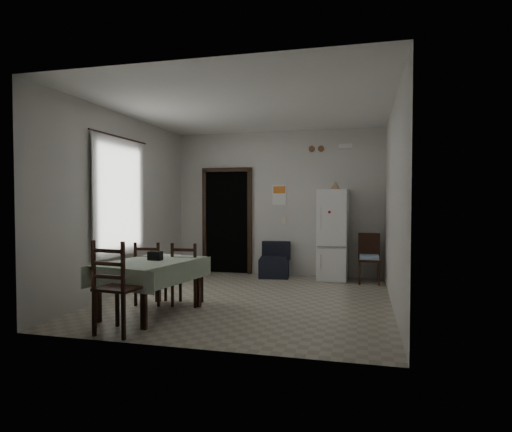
{
  "coord_description": "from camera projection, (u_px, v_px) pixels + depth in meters",
  "views": [
    {
      "loc": [
        1.68,
        -6.23,
        1.49
      ],
      "look_at": [
        0.0,
        0.5,
        1.25
      ],
      "focal_mm": 30.0,
      "sensor_mm": 36.0,
      "label": 1
    }
  ],
  "objects": [
    {
      "name": "ground",
      "position": [
        248.0,
        299.0,
        6.5
      ],
      "size": [
        4.5,
        4.5,
        0.0
      ],
      "primitive_type": "plane",
      "color": "#A39885",
      "rests_on": "ground"
    },
    {
      "name": "ceiling",
      "position": [
        248.0,
        107.0,
        6.4
      ],
      "size": [
        4.2,
        4.5,
        0.02
      ],
      "primitive_type": null,
      "color": "white",
      "rests_on": "ground"
    },
    {
      "name": "wall_back",
      "position": [
        277.0,
        203.0,
        8.63
      ],
      "size": [
        4.2,
        0.02,
        2.9
      ],
      "primitive_type": null,
      "color": "beige",
      "rests_on": "ground"
    },
    {
      "name": "wall_front",
      "position": [
        189.0,
        205.0,
        4.27
      ],
      "size": [
        4.2,
        0.02,
        2.9
      ],
      "primitive_type": null,
      "color": "beige",
      "rests_on": "ground"
    },
    {
      "name": "wall_left",
      "position": [
        124.0,
        204.0,
        6.96
      ],
      "size": [
        0.02,
        4.5,
        2.9
      ],
      "primitive_type": null,
      "color": "beige",
      "rests_on": "ground"
    },
    {
      "name": "wall_right",
      "position": [
        394.0,
        204.0,
        5.94
      ],
      "size": [
        0.02,
        4.5,
        2.9
      ],
      "primitive_type": null,
      "color": "beige",
      "rests_on": "ground"
    },
    {
      "name": "doorway",
      "position": [
        230.0,
        221.0,
        9.1
      ],
      "size": [
        1.06,
        0.52,
        2.22
      ],
      "color": "black",
      "rests_on": "ground"
    },
    {
      "name": "window_recess",
      "position": [
        114.0,
        197.0,
        6.78
      ],
      "size": [
        0.1,
        1.2,
        1.6
      ],
      "primitive_type": "cube",
      "color": "silver",
      "rests_on": "ground"
    },
    {
      "name": "curtain",
      "position": [
        120.0,
        197.0,
        6.75
      ],
      "size": [
        0.02,
        1.45,
        1.85
      ],
      "primitive_type": "cube",
      "color": "beige",
      "rests_on": "ground"
    },
    {
      "name": "curtain_rod",
      "position": [
        120.0,
        137.0,
        6.71
      ],
      "size": [
        0.02,
        1.6,
        0.02
      ],
      "primitive_type": "cylinder",
      "rotation": [
        1.57,
        0.0,
        0.0
      ],
      "color": "black",
      "rests_on": "ground"
    },
    {
      "name": "calendar",
      "position": [
        279.0,
        195.0,
        8.61
      ],
      "size": [
        0.28,
        0.02,
        0.4
      ],
      "primitive_type": "cube",
      "color": "white",
      "rests_on": "ground"
    },
    {
      "name": "calendar_image",
      "position": [
        279.0,
        190.0,
        8.6
      ],
      "size": [
        0.24,
        0.01,
        0.14
      ],
      "primitive_type": "cube",
      "color": "orange",
      "rests_on": "ground"
    },
    {
      "name": "light_switch",
      "position": [
        284.0,
        221.0,
        8.6
      ],
      "size": [
        0.08,
        0.02,
        0.12
      ],
      "primitive_type": "cube",
      "color": "beige",
      "rests_on": "ground"
    },
    {
      "name": "vent_left",
      "position": [
        312.0,
        149.0,
        8.41
      ],
      "size": [
        0.12,
        0.03,
        0.12
      ],
      "primitive_type": "cylinder",
      "rotation": [
        1.57,
        0.0,
        0.0
      ],
      "color": "brown",
      "rests_on": "ground"
    },
    {
      "name": "vent_right",
      "position": [
        321.0,
        149.0,
        8.37
      ],
      "size": [
        0.12,
        0.03,
        0.12
      ],
      "primitive_type": "cylinder",
      "rotation": [
        1.57,
        0.0,
        0.0
      ],
      "color": "brown",
      "rests_on": "ground"
    },
    {
      "name": "emergency_light",
      "position": [
        345.0,
        146.0,
        8.23
      ],
      "size": [
        0.25,
        0.07,
        0.09
      ],
      "primitive_type": "cube",
      "color": "white",
      "rests_on": "ground"
    },
    {
      "name": "fridge",
      "position": [
        333.0,
        235.0,
        8.07
      ],
      "size": [
        0.58,
        0.58,
        1.71
      ],
      "primitive_type": null,
      "rotation": [
        0.0,
        0.0,
        -0.05
      ],
      "color": "white",
      "rests_on": "ground"
    },
    {
      "name": "tan_cone",
      "position": [
        335.0,
        185.0,
        7.97
      ],
      "size": [
        0.2,
        0.2,
        0.16
      ],
      "primitive_type": "cone",
      "rotation": [
        0.0,
        0.0,
        0.05
      ],
      "color": "tan",
      "rests_on": "fridge"
    },
    {
      "name": "navy_seat",
      "position": [
        274.0,
        260.0,
        8.36
      ],
      "size": [
        0.63,
        0.62,
        0.69
      ],
      "primitive_type": null,
      "rotation": [
        0.0,
        0.0,
        0.13
      ],
      "color": "black",
      "rests_on": "ground"
    },
    {
      "name": "corner_chair",
      "position": [
        369.0,
        259.0,
        7.72
      ],
      "size": [
        0.4,
        0.4,
        0.9
      ],
      "primitive_type": null,
      "rotation": [
        0.0,
        0.0,
        0.01
      ],
      "color": "black",
      "rests_on": "ground"
    },
    {
      "name": "dining_table",
      "position": [
        152.0,
        287.0,
        5.64
      ],
      "size": [
        1.14,
        1.51,
        0.71
      ],
      "primitive_type": null,
      "rotation": [
        0.0,
        0.0,
        -0.19
      ],
      "color": "#95AA91",
      "rests_on": "ground"
    },
    {
      "name": "black_bag",
      "position": [
        155.0,
        256.0,
        5.68
      ],
      "size": [
        0.18,
        0.11,
        0.12
      ],
      "primitive_type": "cube",
      "rotation": [
        0.0,
        0.0,
        -0.02
      ],
      "color": "black",
      "rests_on": "dining_table"
    },
    {
      "name": "dining_chair_far_left",
      "position": [
        151.0,
        272.0,
        6.22
      ],
      "size": [
        0.44,
        0.44,
        0.91
      ],
      "primitive_type": null,
      "rotation": [
        0.0,
        0.0,
        3.29
      ],
      "color": "black",
      "rests_on": "ground"
    },
    {
      "name": "dining_chair_far_right",
      "position": [
        187.0,
        273.0,
        6.15
      ],
      "size": [
        0.42,
        0.42,
        0.9
      ],
      "primitive_type": null,
      "rotation": [
        0.0,
        0.0,
        3.22
      ],
      "color": "black",
      "rests_on": "ground"
    },
    {
      "name": "dining_chair_near_head",
      "position": [
        120.0,
        286.0,
        4.82
      ],
      "size": [
        0.5,
        0.5,
        1.06
      ],
      "primitive_type": null,
      "rotation": [
        0.0,
        0.0,
        3.03
      ],
      "color": "black",
      "rests_on": "ground"
    }
  ]
}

